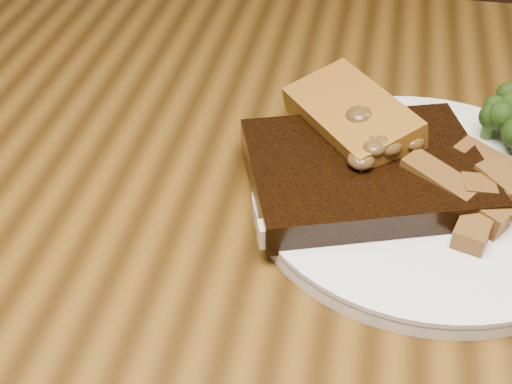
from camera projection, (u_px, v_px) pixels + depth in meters
dining_table at (277, 305)px, 0.62m from camera, size 1.60×0.90×0.75m
chair_far at (303, 109)px, 1.21m from camera, size 0.50×0.50×0.85m
plate at (425, 199)px, 0.57m from camera, size 0.33×0.33×0.01m
steak at (365, 172)px, 0.57m from camera, size 0.22×0.19×0.03m
steak_bone at (359, 229)px, 0.52m from camera, size 0.15×0.06×0.02m
mushroom_pile at (379, 141)px, 0.55m from camera, size 0.07×0.07×0.03m
garlic_bread at (350, 137)px, 0.61m from camera, size 0.12×0.13×0.03m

